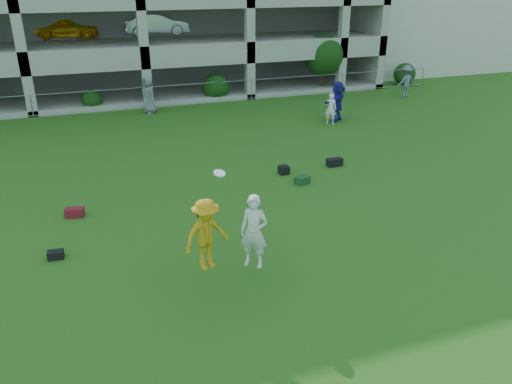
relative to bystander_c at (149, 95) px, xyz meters
name	(u,v)px	position (x,y,z in m)	size (l,w,h in m)	color
ground	(273,302)	(0.14, -17.85, -0.98)	(100.00, 100.00, 0.00)	#235114
bystander_c	(149,95)	(0.00, 0.00, 0.00)	(0.95, 0.62, 1.95)	slate
bystander_d	(337,101)	(8.66, -4.74, 0.03)	(1.86, 0.59, 2.01)	navy
bystander_e	(331,109)	(8.10, -5.15, -0.20)	(0.57, 0.37, 1.55)	white
bystander_f	(406,81)	(15.00, -1.41, -0.02)	(1.24, 0.71, 1.91)	slate
bag_red_a	(75,212)	(-4.04, -11.77, -0.84)	(0.55, 0.30, 0.28)	maroon
bag_black_b	(56,255)	(-4.56, -14.20, -0.87)	(0.40, 0.25, 0.22)	black
bag_green_c	(302,180)	(3.66, -11.67, -0.85)	(0.50, 0.35, 0.26)	#14391D
crate_d	(284,170)	(3.39, -10.59, -0.83)	(0.35, 0.35, 0.30)	black
bag_black_e	(335,162)	(5.57, -10.48, -0.83)	(0.60, 0.30, 0.30)	black
frisbee_contest	(221,234)	(-0.73, -16.78, 0.40)	(2.23, 0.99, 2.58)	orange
fence	(149,97)	(0.14, 1.15, -0.36)	(36.06, 0.06, 1.20)	gray
shrub_row	(225,73)	(4.73, 1.85, 0.53)	(34.38, 2.52, 3.50)	#163D11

